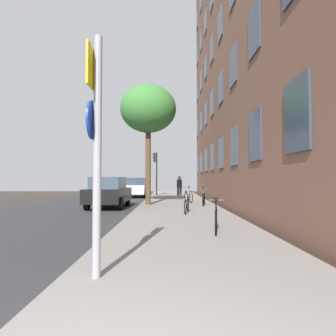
% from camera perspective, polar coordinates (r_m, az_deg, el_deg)
% --- Properties ---
extents(ground_plane, '(41.80, 41.80, 0.00)m').
position_cam_1_polar(ground_plane, '(16.73, -10.15, -7.34)').
color(ground_plane, '#332D28').
extents(road_asphalt, '(7.00, 38.00, 0.01)m').
position_cam_1_polar(road_asphalt, '(17.23, -17.09, -7.11)').
color(road_asphalt, '#2D2D30').
rests_on(road_asphalt, ground).
extents(sidewalk, '(4.20, 38.00, 0.12)m').
position_cam_1_polar(sidewalk, '(16.47, 2.02, -7.24)').
color(sidewalk, gray).
rests_on(sidewalk, ground).
extents(building_facade, '(0.56, 27.00, 22.16)m').
position_cam_1_polar(building_facade, '(18.82, 11.04, 28.46)').
color(building_facade, brown).
rests_on(building_facade, ground).
extents(sign_post, '(0.15, 0.60, 3.49)m').
position_cam_1_polar(sign_post, '(4.42, -13.59, 5.78)').
color(sign_post, gray).
rests_on(sign_post, sidewalk).
extents(traffic_light, '(0.43, 0.24, 3.73)m').
position_cam_1_polar(traffic_light, '(25.67, -2.29, 0.41)').
color(traffic_light, black).
rests_on(traffic_light, sidewalk).
extents(tree_near, '(3.11, 3.11, 6.64)m').
position_cam_1_polar(tree_near, '(16.88, -3.69, 11.12)').
color(tree_near, '#4C3823').
rests_on(tree_near, sidewalk).
extents(bicycle_0, '(0.46, 1.61, 0.92)m').
position_cam_1_polar(bicycle_0, '(8.06, 9.37, -9.57)').
color(bicycle_0, black).
rests_on(bicycle_0, sidewalk).
extents(bicycle_1, '(0.45, 1.55, 0.89)m').
position_cam_1_polar(bicycle_1, '(12.28, 3.76, -7.08)').
color(bicycle_1, black).
rests_on(bicycle_1, sidewalk).
extents(bicycle_2, '(0.48, 1.75, 0.96)m').
position_cam_1_polar(bicycle_2, '(15.87, 7.01, -5.84)').
color(bicycle_2, black).
rests_on(bicycle_2, sidewalk).
extents(bicycle_3, '(0.53, 1.64, 0.98)m').
position_cam_1_polar(bicycle_3, '(17.98, 4.09, -5.40)').
color(bicycle_3, black).
rests_on(bicycle_3, sidewalk).
extents(pedestrian_0, '(0.50, 0.50, 1.62)m').
position_cam_1_polar(pedestrian_0, '(20.80, 2.33, -3.46)').
color(pedestrian_0, '#26262D').
rests_on(pedestrian_0, sidewalk).
extents(car_0, '(1.93, 4.03, 1.62)m').
position_cam_1_polar(car_0, '(16.00, -11.20, -4.55)').
color(car_0, black).
rests_on(car_0, road_asphalt).
extents(car_1, '(1.94, 4.48, 1.62)m').
position_cam_1_polar(car_1, '(25.22, -5.96, -3.69)').
color(car_1, silver).
rests_on(car_1, road_asphalt).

